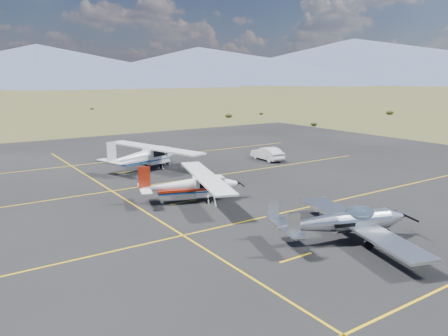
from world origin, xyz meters
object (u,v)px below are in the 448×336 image
object	(u,v)px
aircraft_cessna	(191,185)
aircraft_plain	(145,155)
aircraft_low_wing	(346,222)
sedan	(267,154)

from	to	relation	value
aircraft_cessna	aircraft_plain	xyz separation A→B (m)	(1.57, 11.26, 0.16)
aircraft_cessna	aircraft_plain	distance (m)	11.37
aircraft_low_wing	aircraft_cessna	distance (m)	11.19
aircraft_low_wing	sedan	xyz separation A→B (m)	(10.66, 19.31, -0.36)
aircraft_cessna	sedan	distance (m)	16.06
aircraft_plain	sedan	distance (m)	12.37
aircraft_low_wing	sedan	bearing A→B (deg)	78.64
aircraft_low_wing	aircraft_cessna	world-z (taller)	aircraft_cessna
aircraft_low_wing	aircraft_plain	world-z (taller)	aircraft_plain
aircraft_low_wing	aircraft_cessna	bearing A→B (deg)	122.83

